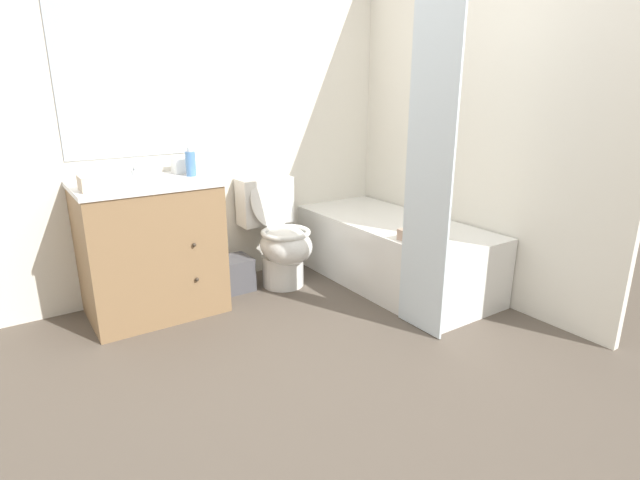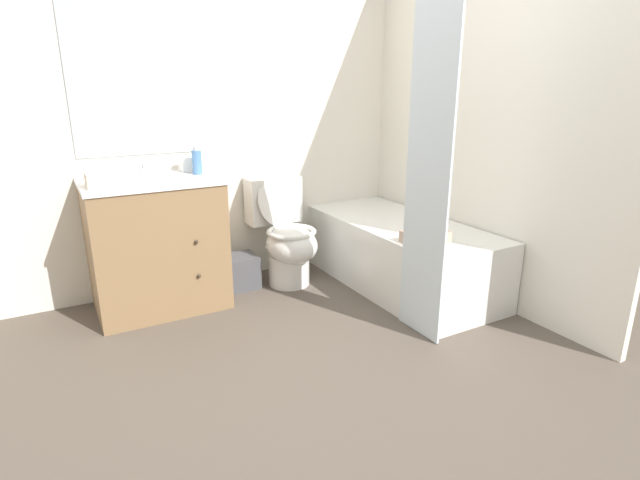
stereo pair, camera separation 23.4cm
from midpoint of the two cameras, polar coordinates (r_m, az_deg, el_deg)
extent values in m
plane|color=brown|center=(2.71, 6.12, -15.32)|extent=(14.00, 14.00, 0.00)
cube|color=white|center=(3.84, -11.29, 13.96)|extent=(8.00, 0.05, 2.50)
cube|color=#B2BCC6|center=(3.57, -23.57, 16.15)|extent=(0.79, 0.01, 0.93)
cube|color=white|center=(3.79, 12.75, 13.83)|extent=(0.05, 2.78, 2.50)
cube|color=olive|center=(3.45, -20.59, -1.17)|extent=(0.83, 0.57, 0.85)
cube|color=white|center=(3.35, -21.39, 6.01)|extent=(0.85, 0.59, 0.03)
cylinder|color=white|center=(3.35, -21.31, 5.34)|extent=(0.33, 0.33, 0.10)
sphere|color=#382D23|center=(3.20, -16.22, -0.57)|extent=(0.02, 0.02, 0.02)
sphere|color=#382D23|center=(3.27, -15.88, -4.39)|extent=(0.02, 0.02, 0.02)
cylinder|color=silver|center=(3.54, -22.23, 7.06)|extent=(0.04, 0.04, 0.04)
cylinder|color=silver|center=(3.49, -22.19, 7.97)|extent=(0.02, 0.11, 0.09)
cylinder|color=silver|center=(3.53, -23.10, 6.96)|extent=(0.03, 0.03, 0.04)
cylinder|color=silver|center=(3.55, -21.36, 7.22)|extent=(0.03, 0.03, 0.04)
cylinder|color=white|center=(3.78, -6.03, -3.47)|extent=(0.31, 0.31, 0.24)
ellipsoid|color=white|center=(3.67, -5.72, -0.65)|extent=(0.36, 0.44, 0.27)
torus|color=white|center=(3.64, -5.77, 0.85)|extent=(0.36, 0.36, 0.04)
cube|color=white|center=(3.86, -8.05, 4.45)|extent=(0.41, 0.18, 0.35)
ellipsoid|color=white|center=(3.76, -7.31, 4.52)|extent=(0.35, 0.13, 0.41)
cube|color=white|center=(3.78, 6.63, -1.41)|extent=(0.71, 1.59, 0.49)
cube|color=#A8ADAE|center=(3.71, 6.76, 2.11)|extent=(0.59, 1.47, 0.01)
cube|color=silver|center=(2.89, 10.08, 7.83)|extent=(0.02, 0.36, 1.98)
cube|color=#4C4C51|center=(3.75, -11.81, -3.89)|extent=(0.28, 0.24, 0.25)
cube|color=white|center=(3.56, -17.26, 8.11)|extent=(0.13, 0.11, 0.10)
ellipsoid|color=white|center=(3.55, -17.35, 9.09)|extent=(0.06, 0.03, 0.03)
cylinder|color=#4C7AB2|center=(3.42, -16.49, 8.33)|extent=(0.06, 0.06, 0.16)
cylinder|color=silver|center=(3.41, -16.62, 9.89)|extent=(0.04, 0.04, 0.03)
cube|color=beige|center=(3.17, -25.41, 6.00)|extent=(0.26, 0.17, 0.08)
cube|color=tan|center=(3.27, 9.67, 0.61)|extent=(0.27, 0.20, 0.07)
camera|label=1|loc=(0.12, -92.15, -0.68)|focal=28.00mm
camera|label=2|loc=(0.12, 87.85, 0.68)|focal=28.00mm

